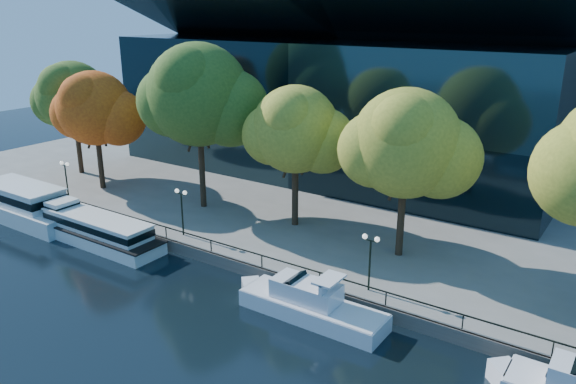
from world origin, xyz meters
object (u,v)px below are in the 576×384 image
Objects in this scene: tree_1 at (95,110)px; tree_0 at (73,98)px; tree_4 at (408,146)px; cruiser_near at (307,302)px; lamp_1 at (181,202)px; lamp_0 at (66,172)px; tree_2 at (199,97)px; tour_boat at (91,227)px; large_vessel at (20,203)px; lamp_2 at (370,250)px; tree_3 at (297,132)px.

tree_0 is at bearing 160.68° from tree_1.
tree_1 is 33.24m from tree_4.
cruiser_near is 40.43m from tree_0.
cruiser_near is at bearing -14.41° from lamp_1.
tree_4 reaches higher than lamp_0.
tree_2 is at bearing -179.43° from tree_4.
tree_4 is at bearing 3.21° from tree_1.
tour_boat is at bearing -23.99° from lamp_0.
lamp_1 is (16.28, -4.65, -5.39)m from tree_1.
large_vessel is at bearing -178.70° from tour_boat.
cruiser_near is (22.15, -0.08, -0.27)m from tour_boat.
tree_0 is (-37.96, 10.86, 8.66)m from cruiser_near.
tree_4 reaches higher than tree_0.
lamp_2 reaches higher than tour_boat.
tree_1 is 3.07× the size of lamp_1.
tree_0 is 11.73m from lamp_0.
tour_boat is at bearing -141.79° from tree_3.
tree_1 is 7.14m from lamp_0.
lamp_0 is at bearing 180.00° from lamp_2.
tree_4 reaches higher than lamp_1.
lamp_2 is (33.10, 0.00, 0.00)m from lamp_0.
large_vessel is 1.30× the size of tree_1.
tree_2 is at bearing 7.30° from tree_1.
tree_2 is at bearing 35.46° from large_vessel.
tree_0 is at bearing 177.84° from tree_2.
tree_0 is 1.04× the size of tree_3.
tour_boat is 1.27× the size of tree_1.
tree_0 is 7.30m from tree_1.
tree_4 is at bearing 94.24° from lamp_2.
tree_1 is at bearing 164.79° from cruiser_near.
lamp_0 is at bearing -168.71° from tree_4.
tree_3 reaches higher than tour_boat.
lamp_1 is (-16.90, -6.51, -5.74)m from tree_4.
tree_0 is 41.55m from lamp_2.
large_vessel is at bearing -163.18° from tree_4.
lamp_0 is at bearing 63.08° from large_vessel.
tree_0 is (-15.81, 10.79, 8.39)m from tour_boat.
tour_boat is at bearing -43.15° from tree_1.
tree_1 is 0.80× the size of tree_2.
tree_3 reaches higher than lamp_2.
lamp_1 is at bearing 0.00° from lamp_0.
cruiser_near is 33.28m from tree_1.
large_vessel is at bearing -116.92° from lamp_0.
tree_4 is at bearing 16.82° from large_vessel.
tree_4 is at bearing 11.29° from lamp_0.
lamp_2 is (17.39, 0.00, 0.00)m from lamp_1.
tree_0 is at bearing 136.50° from lamp_0.
tree_0 reaches higher than tour_boat.
tree_3 is 3.06× the size of lamp_2.
tree_3 is 0.95× the size of tree_4.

